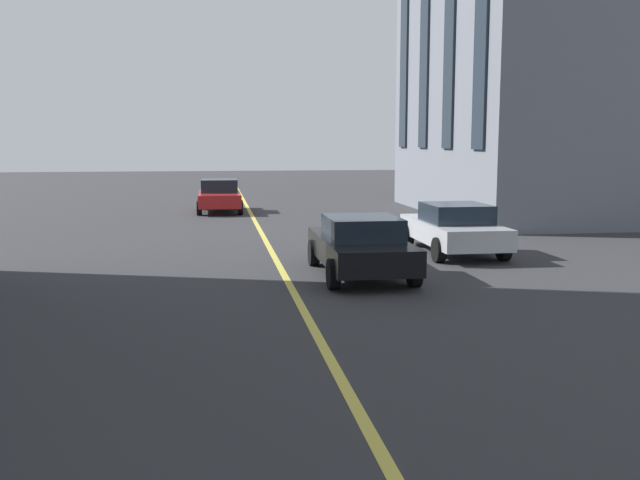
% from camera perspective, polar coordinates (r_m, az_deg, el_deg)
% --- Properties ---
extents(lane_centre_line, '(80.00, 0.16, 0.01)m').
position_cam_1_polar(lane_centre_line, '(14.21, -1.91, -4.52)').
color(lane_centre_line, '#D8C64C').
rests_on(lane_centre_line, ground_plane).
extents(car_red_trailing, '(3.90, 1.89, 1.40)m').
position_cam_1_polar(car_red_trailing, '(31.26, -8.00, 3.50)').
color(car_red_trailing, '#B21E1E').
rests_on(car_red_trailing, ground_plane).
extents(car_black_parked_a, '(4.40, 1.95, 1.37)m').
position_cam_1_polar(car_black_parked_a, '(16.30, 3.25, -0.42)').
color(car_black_parked_a, black).
rests_on(car_black_parked_a, ground_plane).
extents(car_silver_near, '(4.40, 1.95, 1.37)m').
position_cam_1_polar(car_silver_near, '(19.90, 10.56, 0.97)').
color(car_silver_near, '#B7BABF').
rests_on(car_silver_near, ground_plane).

